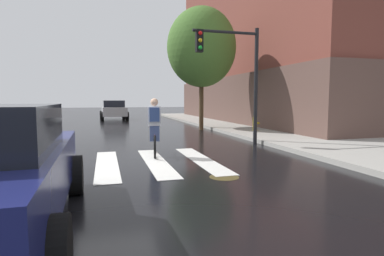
{
  "coord_description": "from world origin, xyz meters",
  "views": [
    {
      "loc": [
        -0.06,
        -8.13,
        1.65
      ],
      "look_at": [
        2.35,
        0.49,
        0.84
      ],
      "focal_mm": 29.28,
      "sensor_mm": 36.0,
      "label": 1
    }
  ],
  "objects_px": {
    "traffic_light_near": "(235,65)",
    "street_tree_near": "(201,47)",
    "manhole_cover": "(224,177)",
    "sedan_mid": "(114,110)",
    "fire_hydrant": "(255,123)",
    "cyclist": "(155,127)"
  },
  "relations": [
    {
      "from": "sedan_mid",
      "to": "traffic_light_near",
      "type": "relative_size",
      "value": 1.1
    },
    {
      "from": "traffic_light_near",
      "to": "manhole_cover",
      "type": "bearing_deg",
      "value": -115.82
    },
    {
      "from": "sedan_mid",
      "to": "fire_hydrant",
      "type": "relative_size",
      "value": 5.92
    },
    {
      "from": "cyclist",
      "to": "manhole_cover",
      "type": "bearing_deg",
      "value": -70.22
    },
    {
      "from": "manhole_cover",
      "to": "cyclist",
      "type": "bearing_deg",
      "value": 109.78
    },
    {
      "from": "cyclist",
      "to": "fire_hydrant",
      "type": "distance_m",
      "value": 7.34
    },
    {
      "from": "street_tree_near",
      "to": "traffic_light_near",
      "type": "bearing_deg",
      "value": -95.57
    },
    {
      "from": "traffic_light_near",
      "to": "street_tree_near",
      "type": "xyz_separation_m",
      "value": [
        0.57,
        5.86,
        1.57
      ]
    },
    {
      "from": "cyclist",
      "to": "sedan_mid",
      "type": "bearing_deg",
      "value": 92.18
    },
    {
      "from": "cyclist",
      "to": "traffic_light_near",
      "type": "xyz_separation_m",
      "value": [
        3.12,
        1.4,
        2.02
      ]
    },
    {
      "from": "cyclist",
      "to": "fire_hydrant",
      "type": "relative_size",
      "value": 2.18
    },
    {
      "from": "traffic_light_near",
      "to": "fire_hydrant",
      "type": "xyz_separation_m",
      "value": [
        2.51,
        3.31,
        -2.33
      ]
    },
    {
      "from": "sedan_mid",
      "to": "fire_hydrant",
      "type": "bearing_deg",
      "value": -64.09
    },
    {
      "from": "traffic_light_near",
      "to": "fire_hydrant",
      "type": "relative_size",
      "value": 5.38
    },
    {
      "from": "manhole_cover",
      "to": "sedan_mid",
      "type": "distance_m",
      "value": 20.65
    },
    {
      "from": "manhole_cover",
      "to": "fire_hydrant",
      "type": "height_order",
      "value": "fire_hydrant"
    },
    {
      "from": "fire_hydrant",
      "to": "street_tree_near",
      "type": "xyz_separation_m",
      "value": [
        -1.94,
        2.54,
        3.9
      ]
    },
    {
      "from": "manhole_cover",
      "to": "traffic_light_near",
      "type": "height_order",
      "value": "traffic_light_near"
    },
    {
      "from": "fire_hydrant",
      "to": "traffic_light_near",
      "type": "bearing_deg",
      "value": -127.17
    },
    {
      "from": "manhole_cover",
      "to": "cyclist",
      "type": "height_order",
      "value": "cyclist"
    },
    {
      "from": "fire_hydrant",
      "to": "street_tree_near",
      "type": "distance_m",
      "value": 5.04
    },
    {
      "from": "sedan_mid",
      "to": "street_tree_near",
      "type": "distance_m",
      "value": 11.86
    }
  ]
}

